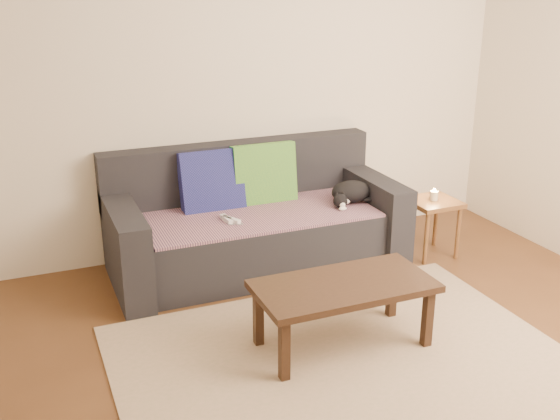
{
  "coord_description": "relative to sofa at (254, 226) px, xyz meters",
  "views": [
    {
      "loc": [
        -1.54,
        -2.65,
        2.04
      ],
      "look_at": [
        0.05,
        1.2,
        0.55
      ],
      "focal_mm": 42.0,
      "sensor_mm": 36.0,
      "label": 1
    }
  ],
  "objects": [
    {
      "name": "cushion_green",
      "position": [
        0.14,
        0.17,
        0.32
      ],
      "size": [
        0.48,
        0.19,
        0.5
      ],
      "primitive_type": "cube",
      "rotation": [
        -0.14,
        0.0,
        0.0
      ],
      "color": "#0D5537",
      "rests_on": "throw_blanket"
    },
    {
      "name": "throw_blanket",
      "position": [
        0.0,
        -0.09,
        0.12
      ],
      "size": [
        1.66,
        0.74,
        0.02
      ],
      "primitive_type": "cube",
      "color": "#372343",
      "rests_on": "sofa"
    },
    {
      "name": "wii_remote_b",
      "position": [
        -0.26,
        -0.16,
        0.15
      ],
      "size": [
        0.05,
        0.15,
        0.03
      ],
      "primitive_type": "cube",
      "rotation": [
        0.0,
        0.0,
        1.68
      ],
      "color": "white",
      "rests_on": "throw_blanket"
    },
    {
      "name": "rug",
      "position": [
        0.0,
        -1.42,
        -0.3
      ],
      "size": [
        2.5,
        1.8,
        0.01
      ],
      "primitive_type": "cube",
      "color": "tan",
      "rests_on": "ground"
    },
    {
      "name": "back_wall",
      "position": [
        0.0,
        0.43,
        0.99
      ],
      "size": [
        4.5,
        0.04,
        2.6
      ],
      "primitive_type": "cube",
      "color": "beige",
      "rests_on": "ground"
    },
    {
      "name": "ground",
      "position": [
        0.0,
        -1.57,
        -0.31
      ],
      "size": [
        4.5,
        4.5,
        0.0
      ],
      "primitive_type": "plane",
      "color": "brown",
      "rests_on": "ground"
    },
    {
      "name": "candle",
      "position": [
        1.32,
        -0.34,
        0.17
      ],
      "size": [
        0.06,
        0.06,
        0.09
      ],
      "color": "beige",
      "rests_on": "side_table"
    },
    {
      "name": "cushion_navy",
      "position": [
        -0.26,
        0.17,
        0.32
      ],
      "size": [
        0.46,
        0.22,
        0.48
      ],
      "primitive_type": "cube",
      "rotation": [
        -0.23,
        0.0,
        0.0
      ],
      "color": "navy",
      "rests_on": "throw_blanket"
    },
    {
      "name": "coffee_table",
      "position": [
        0.07,
        -1.27,
        0.05
      ],
      "size": [
        1.02,
        0.51,
        0.41
      ],
      "color": "black",
      "rests_on": "rug"
    },
    {
      "name": "side_table",
      "position": [
        1.32,
        -0.34,
        0.06
      ],
      "size": [
        0.36,
        0.36,
        0.45
      ],
      "color": "brown",
      "rests_on": "ground"
    },
    {
      "name": "sofa",
      "position": [
        0.0,
        0.0,
        0.0
      ],
      "size": [
        2.1,
        0.94,
        0.87
      ],
      "color": "#232328",
      "rests_on": "ground"
    },
    {
      "name": "wii_remote_a",
      "position": [
        -0.24,
        -0.19,
        0.15
      ],
      "size": [
        0.1,
        0.15,
        0.03
      ],
      "primitive_type": "cube",
      "rotation": [
        0.0,
        0.0,
        2.04
      ],
      "color": "white",
      "rests_on": "throw_blanket"
    },
    {
      "name": "cat",
      "position": [
        0.72,
        -0.13,
        0.21
      ],
      "size": [
        0.37,
        0.27,
        0.16
      ],
      "rotation": [
        0.0,
        0.0,
        -0.01
      ],
      "color": "black",
      "rests_on": "throw_blanket"
    }
  ]
}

